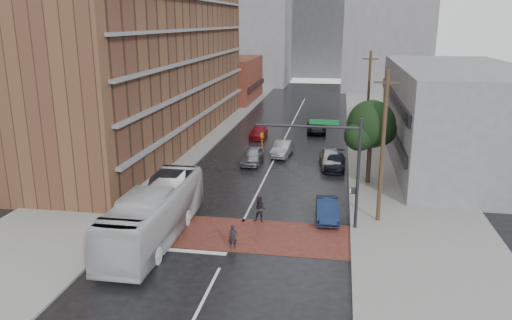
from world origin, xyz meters
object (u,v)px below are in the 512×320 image
Objects in this scene: car_travel_b at (282,149)px; transit_bus at (155,213)px; suv_travel at (316,127)px; car_parked_near at (327,209)px; pedestrian_b at (260,209)px; car_parked_mid at (335,162)px; car_travel_c at (259,132)px; car_travel_a at (253,155)px; pedestrian_a at (233,237)px; car_parked_far at (331,158)px.

transit_bus is at bearing -98.52° from car_travel_b.
car_parked_near is (2.10, -26.88, 0.02)m from suv_travel.
car_parked_mid is (4.68, 13.31, -0.23)m from pedestrian_b.
transit_bus is 2.89× the size of car_parked_near.
car_travel_c is 0.98× the size of car_parked_mid.
transit_bus is at bearing -120.72° from car_parked_mid.
pedestrian_b is at bearing -81.51° from car_travel_c.
transit_bus reaches higher than suv_travel.
car_travel_b is (-0.50, 17.01, -0.15)m from pedestrian_b.
car_travel_b reaches higher than suv_travel.
pedestrian_a is at bearing -82.74° from car_travel_a.
car_parked_mid is at bearing -29.60° from car_travel_b.
pedestrian_b reaches higher than car_travel_b.
pedestrian_a is at bearing -84.68° from car_travel_c.
pedestrian_b reaches higher than suv_travel.
pedestrian_a reaches higher than car_parked_near.
car_travel_c is 1.07× the size of car_parked_near.
pedestrian_b is at bearing -111.84° from car_parked_far.
pedestrian_a is at bearing -97.75° from pedestrian_b.
pedestrian_b reaches higher than car_travel_c.
car_parked_mid is at bearing 84.24° from car_parked_near.
car_parked_far is (8.35, -10.33, 0.18)m from car_travel_c.
car_travel_c is 7.39m from suv_travel.
car_travel_a is 0.92× the size of suv_travel.
car_parked_far is at bearing -25.67° from car_travel_b.
car_parked_near reaches higher than suv_travel.
car_travel_b is at bearing 78.18° from pedestrian_a.
car_parked_mid is at bearing 58.05° from transit_bus.
transit_bus is 11.38m from car_parked_near.
car_travel_a is 15.22m from suv_travel.
transit_bus is 32.90m from suv_travel.
suv_travel reaches higher than car_travel_c.
car_travel_a is 0.97× the size of car_parked_mid.
car_travel_a is 3.96m from car_travel_b.
car_parked_far reaches higher than car_travel_c.
pedestrian_a is 18.19m from car_travel_a.
car_travel_c is at bearing 123.92° from car_parked_far.
car_parked_far reaches higher than suv_travel.
car_travel_b is 0.93× the size of car_parked_far.
suv_travel is at bearing 29.75° from car_travel_c.
car_parked_far reaches higher than car_travel_b.
car_parked_near is (7.30, -12.57, -0.07)m from car_travel_a.
car_travel_a is at bearing -122.08° from car_travel_b.
car_travel_b is at bearing 145.51° from car_parked_mid.
car_travel_a is at bearing 106.47° from pedestrian_b.
car_parked_near is (4.86, -15.70, -0.06)m from car_travel_b.
transit_bus is at bearing 163.47° from pedestrian_a.
car_parked_near reaches higher than car_parked_mid.
car_parked_far is (-0.42, 0.77, 0.16)m from car_parked_mid.
pedestrian_b is 0.40× the size of car_travel_c.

